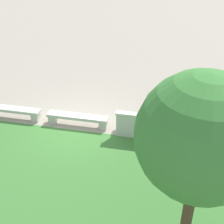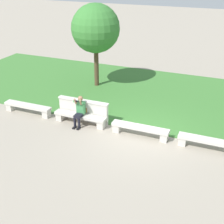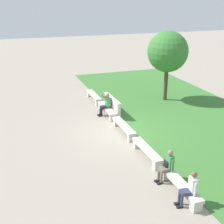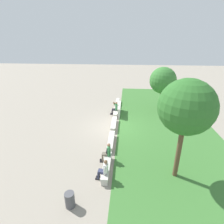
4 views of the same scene
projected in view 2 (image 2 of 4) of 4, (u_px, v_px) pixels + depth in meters
name	position (u px, v px, depth m)	size (l,w,h in m)	color
ground_plane	(140.00, 136.00, 12.84)	(80.00, 80.00, 0.00)	gray
grass_strip	(165.00, 97.00, 16.47)	(25.40, 8.00, 0.03)	#3D7533
bench_main	(28.00, 107.00, 14.59)	(2.39, 0.40, 0.45)	beige
bench_near	(80.00, 118.00, 13.65)	(2.39, 0.40, 0.45)	beige
bench_mid	(140.00, 129.00, 12.70)	(2.39, 0.40, 0.45)	beige
bench_far	(210.00, 143.00, 11.76)	(2.39, 0.40, 0.45)	beige
backrest_wall_with_plaque	(83.00, 110.00, 13.84)	(2.39, 0.24, 1.01)	beige
person_photographer	(80.00, 110.00, 13.38)	(0.47, 0.73, 1.32)	black
tree_left_background	(96.00, 29.00, 16.59)	(2.62, 2.62, 4.56)	#4C3826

